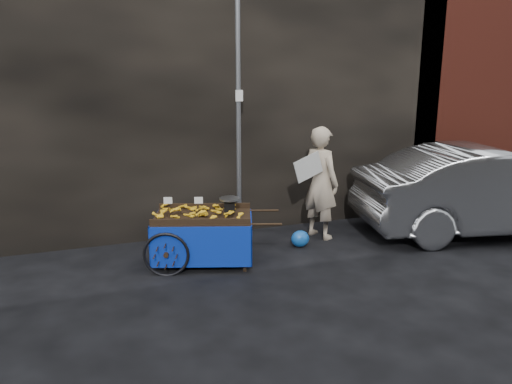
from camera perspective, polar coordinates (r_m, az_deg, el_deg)
name	(u,v)px	position (r m, az deg, el deg)	size (l,w,h in m)	color
ground	(247,266)	(7.42, -1.06, -8.43)	(80.00, 80.00, 0.00)	black
building_wall	(222,87)	(9.47, -3.92, 11.93)	(13.50, 2.00, 5.00)	black
street_pole	(238,120)	(8.23, -2.01, 8.22)	(0.12, 0.10, 4.00)	slate
banana_cart	(200,221)	(7.38, -6.45, -3.27)	(2.12, 1.42, 1.06)	black
vendor	(320,183)	(8.47, 7.38, 1.07)	(0.97, 0.82, 1.91)	tan
plastic_bag	(300,239)	(8.17, 5.07, -5.34)	(0.30, 0.24, 0.27)	#1652A9
parked_car	(491,190)	(9.60, 25.28, 0.18)	(1.62, 4.63, 1.53)	#ACAFB4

